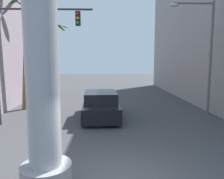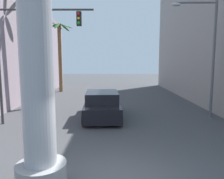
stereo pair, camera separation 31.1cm
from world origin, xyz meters
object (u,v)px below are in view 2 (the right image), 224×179
Objects in this scene: traffic_light_mast at (26,44)px; pedestrian_far_left at (50,88)px; car_lead at (101,105)px; street_lamp at (206,47)px; palm_tree_far_left at (59,50)px; palm_tree_mid_left at (28,40)px.

traffic_light_mast reaches higher than pedestrian_far_left.
street_lamp is at bearing 1.48° from car_lead.
pedestrian_far_left is at bearing -87.58° from palm_tree_far_left.
car_lead is 8.15m from pedestrian_far_left.
pedestrian_far_left is at bearing 127.03° from car_lead.
palm_tree_far_left is (-1.33, 12.80, 0.37)m from traffic_light_mast.
palm_tree_mid_left reaches higher than street_lamp.
palm_tree_mid_left is at bearing -94.16° from pedestrian_far_left.
street_lamp is at bearing 8.72° from traffic_light_mast.
palm_tree_far_left is at bearing 92.42° from pedestrian_far_left.
traffic_light_mast is 4.30m from palm_tree_mid_left.
car_lead is 0.63× the size of palm_tree_far_left.
palm_tree_mid_left reaches higher than pedestrian_far_left.
car_lead is 7.10m from palm_tree_mid_left.
palm_tree_far_left reaches higher than traffic_light_mast.
traffic_light_mast is (-9.92, -1.52, 0.07)m from street_lamp.
palm_tree_mid_left is at bearing 152.77° from car_lead.
palm_tree_mid_left is (-1.40, 4.03, 0.55)m from traffic_light_mast.
palm_tree_mid_left is at bearing -90.46° from palm_tree_far_left.
palm_tree_mid_left is (-5.18, 2.67, 4.05)m from car_lead.
car_lead is at bearing -52.97° from pedestrian_far_left.
palm_tree_far_left is 4.48× the size of pedestrian_far_left.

